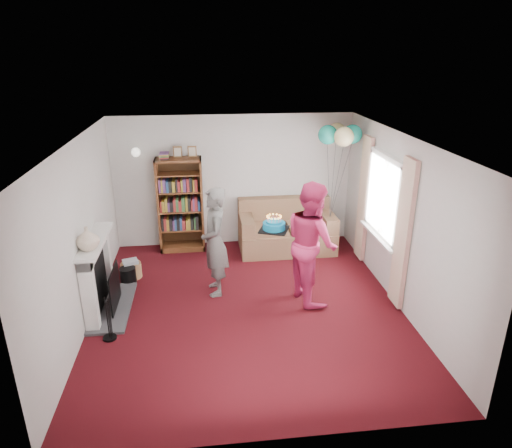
{
  "coord_description": "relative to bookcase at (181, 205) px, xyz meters",
  "views": [
    {
      "loc": [
        -0.57,
        -5.89,
        3.61
      ],
      "look_at": [
        0.2,
        0.6,
        1.09
      ],
      "focal_mm": 32.0,
      "sensor_mm": 36.0,
      "label": 1
    }
  ],
  "objects": [
    {
      "name": "person_striped",
      "position": [
        0.57,
        -1.78,
        -0.02
      ],
      "size": [
        0.46,
        0.66,
        1.71
      ],
      "primitive_type": "imported",
      "rotation": [
        0.0,
        0.0,
        -1.48
      ],
      "color": "black",
      "rests_on": "ground"
    },
    {
      "name": "sofa",
      "position": [
        1.97,
        -0.23,
        -0.52
      ],
      "size": [
        1.78,
        0.94,
        0.94
      ],
      "rotation": [
        0.0,
        0.0,
        0.0
      ],
      "color": "brown",
      "rests_on": "ground"
    },
    {
      "name": "bookcase",
      "position": [
        0.0,
        0.0,
        0.0
      ],
      "size": [
        0.84,
        0.42,
        1.98
      ],
      "color": "#472B14",
      "rests_on": "ground"
    },
    {
      "name": "fireplace",
      "position": [
        -1.07,
        -2.11,
        -0.36
      ],
      "size": [
        0.55,
        1.8,
        1.12
      ],
      "color": "#3F3F42",
      "rests_on": "ground"
    },
    {
      "name": "wall_back",
      "position": [
        1.01,
        0.21,
        0.38
      ],
      "size": [
        4.5,
        0.02,
        2.5
      ],
      "primitive_type": "cube",
      "color": "silver",
      "rests_on": "ground"
    },
    {
      "name": "person_magenta",
      "position": [
        2.0,
        -2.12,
        0.05
      ],
      "size": [
        0.87,
        1.03,
        1.85
      ],
      "primitive_type": "imported",
      "rotation": [
        0.0,
        0.0,
        1.78
      ],
      "color": "#C52759",
      "rests_on": "ground"
    },
    {
      "name": "birthday_cake",
      "position": [
        1.45,
        -1.99,
        0.29
      ],
      "size": [
        0.4,
        0.4,
        0.22
      ],
      "rotation": [
        0.0,
        0.0,
        -0.37
      ],
      "color": "black",
      "rests_on": "ground"
    },
    {
      "name": "wall_sconce",
      "position": [
        -0.74,
        0.06,
        1.01
      ],
      "size": [
        0.16,
        0.23,
        0.16
      ],
      "color": "gold",
      "rests_on": "ground"
    },
    {
      "name": "wicker_basket",
      "position": [
        -0.83,
        -1.12,
        -0.73
      ],
      "size": [
        0.34,
        0.34,
        0.32
      ],
      "rotation": [
        0.0,
        0.0,
        0.34
      ],
      "color": "olive",
      "rests_on": "ground"
    },
    {
      "name": "wall_left",
      "position": [
        -1.25,
        -2.3,
        0.38
      ],
      "size": [
        0.02,
        5.0,
        2.5
      ],
      "primitive_type": "cube",
      "color": "silver",
      "rests_on": "ground"
    },
    {
      "name": "ground",
      "position": [
        1.01,
        -2.3,
        -0.87
      ],
      "size": [
        5.0,
        5.0,
        0.0
      ],
      "primitive_type": "plane",
      "color": "#38080C",
      "rests_on": "ground"
    },
    {
      "name": "balloons",
      "position": [
        2.83,
        -0.51,
        1.35
      ],
      "size": [
        0.78,
        0.78,
        1.71
      ],
      "color": "#3F3F3F",
      "rests_on": "ground"
    },
    {
      "name": "ceiling",
      "position": [
        1.01,
        -2.3,
        1.63
      ],
      "size": [
        4.5,
        5.0,
        0.01
      ],
      "primitive_type": "cube",
      "color": "white",
      "rests_on": "wall_back"
    },
    {
      "name": "wall_right",
      "position": [
        3.27,
        -2.3,
        0.38
      ],
      "size": [
        0.02,
        5.0,
        2.5
      ],
      "primitive_type": "cube",
      "color": "silver",
      "rests_on": "ground"
    },
    {
      "name": "mantel_vase",
      "position": [
        -1.11,
        -2.45,
        0.41
      ],
      "size": [
        0.33,
        0.33,
        0.32
      ],
      "primitive_type": "imported",
      "rotation": [
        0.0,
        0.0,
        -0.1
      ],
      "color": "beige",
      "rests_on": "fireplace"
    },
    {
      "name": "window_bay",
      "position": [
        3.22,
        -1.7,
        0.33
      ],
      "size": [
        0.14,
        2.02,
        2.2
      ],
      "color": "white",
      "rests_on": "ground"
    }
  ]
}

